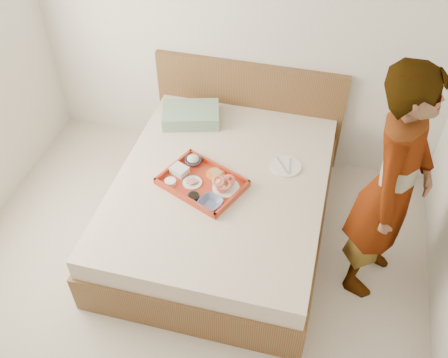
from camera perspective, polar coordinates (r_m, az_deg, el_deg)
ground at (r=3.65m, az=-6.31°, el=-16.66°), size 3.50×4.00×0.01m
wall_back at (r=4.13m, az=1.64°, el=17.45°), size 3.50×0.01×2.60m
bed at (r=3.96m, az=-0.34°, el=-2.86°), size 1.65×2.00×0.53m
headboard at (r=4.53m, az=2.78°, el=7.75°), size 1.65×0.06×0.95m
pillow at (r=4.29m, az=-3.77°, el=7.24°), size 0.54×0.44×0.11m
tray at (r=3.72m, az=-2.50°, el=-0.37°), size 0.70×0.62×0.05m
prawn_plate at (r=3.68m, az=0.23°, el=-1.04°), size 0.26×0.26×0.01m
navy_bowl_big at (r=3.56m, az=-1.55°, el=-2.74°), size 0.22×0.22×0.04m
sauce_dish at (r=3.62m, az=-3.46°, el=-2.00°), size 0.11×0.11×0.03m
meat_plate at (r=3.73m, az=-3.60°, el=-0.41°), size 0.19×0.19×0.01m
bread_plate at (r=3.79m, az=-0.99°, el=0.55°), size 0.19×0.19×0.01m
salad_bowl at (r=3.88m, az=-3.50°, el=2.06°), size 0.17×0.17×0.04m
plastic_tub at (r=3.80m, az=-5.06°, el=1.00°), size 0.15×0.14×0.05m
cheese_round at (r=3.74m, az=-6.09°, el=-0.33°), size 0.11×0.11×0.03m
dinner_plate at (r=3.90m, az=6.99°, el=1.44°), size 0.30×0.30×0.01m
person at (r=3.36m, az=18.43°, el=-1.00°), size 0.61×0.76×1.81m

